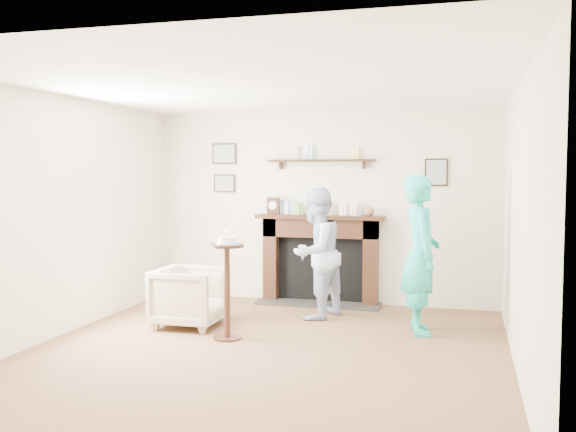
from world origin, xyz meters
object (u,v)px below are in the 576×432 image
Objects in this scene: armchair at (191,326)px; man at (316,318)px; pedestal_table at (227,272)px; woman at (419,333)px.

man reaches higher than armchair.
armchair is at bearing 145.79° from pedestal_table.
armchair is 1.46m from man.
woman is at bearing 94.58° from man.
woman is 1.50× the size of pedestal_table.
pedestal_table reaches higher than armchair.
pedestal_table is at bearing -124.68° from armchair.
armchair is 0.43× the size of woman.
man is 0.91× the size of woman.
woman reaches higher than armchair.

